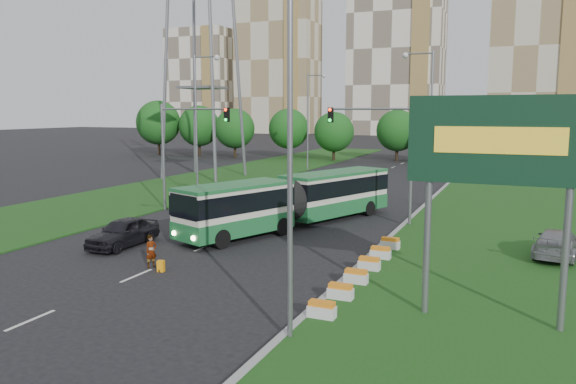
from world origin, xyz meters
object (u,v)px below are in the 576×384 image
at_px(traffic_mast_left, 181,140).
at_px(pedestrian, 151,251).
at_px(billboard, 498,150).
at_px(articulated_bus, 290,200).
at_px(car_left_near, 123,232).
at_px(shopping_trolley, 161,266).
at_px(traffic_mast_median, 387,144).
at_px(car_median, 557,243).
at_px(car_left_far, 210,201).

relative_size(traffic_mast_left, pedestrian, 5.02).
bearing_deg(billboard, traffic_mast_left, 146.45).
distance_m(billboard, articulated_bus, 18.97).
bearing_deg(traffic_mast_left, billboard, -33.55).
bearing_deg(articulated_bus, billboard, -23.73).
relative_size(car_left_near, pedestrian, 2.96).
bearing_deg(shopping_trolley, traffic_mast_median, 50.51).
xyz_separation_m(traffic_mast_median, car_median, (10.08, -5.35, -4.50)).
height_order(car_left_near, shopping_trolley, car_left_near).
bearing_deg(car_left_far, pedestrian, -62.96).
xyz_separation_m(traffic_mast_left, articulated_bus, (9.58, -1.95, -3.61)).
height_order(traffic_mast_left, articulated_bus, traffic_mast_left).
bearing_deg(car_median, shopping_trolley, 38.10).
xyz_separation_m(billboard, traffic_mast_median, (-7.47, 16.00, -0.81)).
height_order(articulated_bus, car_median, articulated_bus).
xyz_separation_m(billboard, articulated_bus, (-13.04, 13.05, -4.42)).
bearing_deg(traffic_mast_left, articulated_bus, -11.52).
height_order(traffic_mast_median, shopping_trolley, traffic_mast_median).
bearing_deg(traffic_mast_left, shopping_trolley, -60.19).
bearing_deg(traffic_mast_median, car_left_far, 178.84).
xyz_separation_m(car_left_near, car_median, (22.07, 6.34, 0.05)).
bearing_deg(car_median, billboard, 85.06).
bearing_deg(car_median, car_left_far, -4.58).
distance_m(billboard, traffic_mast_median, 17.68).
relative_size(traffic_mast_median, shopping_trolley, 15.02).
bearing_deg(pedestrian, car_median, -40.43).
bearing_deg(traffic_mast_left, car_median, -9.79).
bearing_deg(traffic_mast_left, car_left_far, 38.96).
distance_m(traffic_mast_left, shopping_trolley, 16.93).
bearing_deg(traffic_mast_median, traffic_mast_left, -176.23).
bearing_deg(car_left_far, car_median, -7.03).
relative_size(car_median, shopping_trolley, 9.12).
distance_m(car_left_far, car_median, 24.32).
xyz_separation_m(billboard, car_median, (2.60, 10.65, -5.31)).
distance_m(billboard, shopping_trolley, 15.78).
distance_m(car_left_near, pedestrian, 4.96).
bearing_deg(pedestrian, articulated_bus, 10.83).
height_order(billboard, car_left_far, billboard).
xyz_separation_m(traffic_mast_median, car_left_near, (-12.00, -11.69, -4.55)).
bearing_deg(traffic_mast_median, car_median, -27.99).
bearing_deg(car_median, traffic_mast_median, -19.18).
distance_m(billboard, car_left_far, 27.17).
xyz_separation_m(car_median, shopping_trolley, (-17.21, -9.65, -0.59)).
relative_size(car_median, pedestrian, 3.05).
relative_size(traffic_mast_median, articulated_bus, 0.46).
height_order(traffic_mast_median, car_median, traffic_mast_median).
height_order(car_left_near, car_left_far, car_left_near).
relative_size(traffic_mast_left, car_left_far, 1.94).
height_order(traffic_mast_left, car_left_far, traffic_mast_left).
xyz_separation_m(billboard, car_left_far, (-21.05, 16.28, -5.49)).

